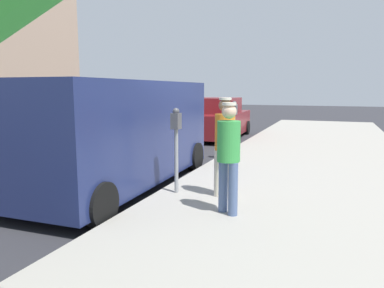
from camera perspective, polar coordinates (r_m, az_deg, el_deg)
ground_plane at (r=7.98m, az=-9.14°, el=-6.06°), size 80.00×80.00×0.00m
sidewalk_slab at (r=6.95m, az=16.95°, el=-7.91°), size 5.00×32.00×0.15m
parking_meter_near at (r=6.47m, az=-2.48°, el=1.29°), size 0.14×0.18×1.52m
parking_meter_far at (r=10.28m, az=6.56°, el=3.93°), size 0.14×0.18×1.52m
pedestrian_in_orange at (r=6.25m, az=5.11°, el=0.52°), size 0.36×0.34×1.71m
pedestrian_in_green at (r=5.40m, az=5.69°, el=-1.12°), size 0.34×0.34×1.65m
parked_van at (r=7.58m, az=-11.52°, el=1.99°), size 2.21×5.24×2.15m
parked_sedan_ahead at (r=15.00m, az=4.09°, el=3.74°), size 2.10×4.47×1.65m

